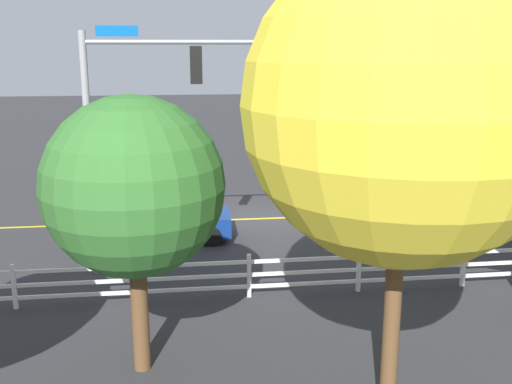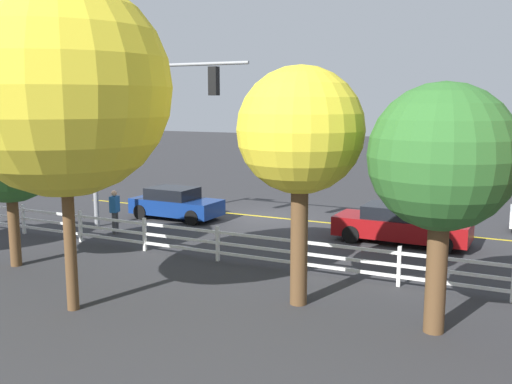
# 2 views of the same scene
# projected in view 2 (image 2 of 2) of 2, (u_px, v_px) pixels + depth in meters

# --- Properties ---
(ground_plane) EXTENTS (120.00, 120.00, 0.00)m
(ground_plane) POSITION_uv_depth(u_px,v_px,m) (267.00, 217.00, 25.17)
(ground_plane) COLOR #2D2D30
(lane_center_stripe) EXTENTS (28.00, 0.16, 0.01)m
(lane_center_stripe) POSITION_uv_depth(u_px,v_px,m) (354.00, 225.00, 23.44)
(lane_center_stripe) COLOR gold
(lane_center_stripe) RESTS_ON ground_plane
(signal_assembly) EXTENTS (7.09, 0.38, 6.81)m
(signal_assembly) POSITION_uv_depth(u_px,v_px,m) (135.00, 109.00, 21.56)
(signal_assembly) COLOR gray
(signal_assembly) RESTS_ON ground_plane
(car_1) EXTENTS (4.81, 1.98, 1.37)m
(car_1) POSITION_uv_depth(u_px,v_px,m) (400.00, 225.00, 20.46)
(car_1) COLOR maroon
(car_1) RESTS_ON ground_plane
(car_2) EXTENTS (3.98, 1.89, 1.37)m
(car_2) POSITION_uv_depth(u_px,v_px,m) (176.00, 203.00, 24.71)
(car_2) COLOR navy
(car_2) RESTS_ON ground_plane
(pedestrian) EXTENTS (0.35, 0.45, 1.69)m
(pedestrian) POSITION_uv_depth(u_px,v_px,m) (115.00, 210.00, 21.87)
(pedestrian) COLOR #3F3F42
(pedestrian) RESTS_ON ground_plane
(white_rail_fence) EXTENTS (26.10, 0.10, 1.15)m
(white_rail_fence) POSITION_uv_depth(u_px,v_px,m) (258.00, 248.00, 17.50)
(white_rail_fence) COLOR white
(white_rail_fence) RESTS_ON ground_plane
(tree_0) EXTENTS (3.43, 3.43, 5.45)m
(tree_0) POSITION_uv_depth(u_px,v_px,m) (8.00, 147.00, 17.12)
(tree_0) COLOR brown
(tree_0) RESTS_ON ground_plane
(tree_2) EXTENTS (3.11, 3.11, 5.96)m
(tree_2) POSITION_uv_depth(u_px,v_px,m) (300.00, 132.00, 13.68)
(tree_2) COLOR brown
(tree_2) RESTS_ON ground_plane
(tree_4) EXTENTS (3.17, 3.17, 5.51)m
(tree_4) POSITION_uv_depth(u_px,v_px,m) (442.00, 159.00, 12.01)
(tree_4) COLOR brown
(tree_4) RESTS_ON ground_plane
(tree_5) EXTENTS (5.13, 5.13, 7.97)m
(tree_5) POSITION_uv_depth(u_px,v_px,m) (62.00, 88.00, 13.13)
(tree_5) COLOR brown
(tree_5) RESTS_ON ground_plane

